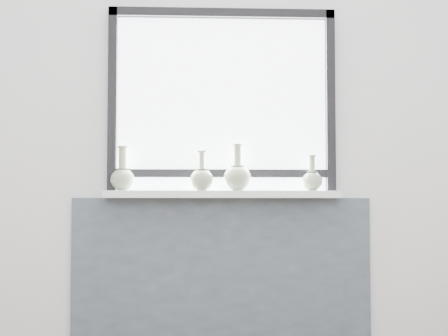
{
  "coord_description": "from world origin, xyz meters",
  "views": [
    {
      "loc": [
        -0.18,
        -2.14,
        0.82
      ],
      "look_at": [
        0.0,
        1.55,
        1.02
      ],
      "focal_mm": 55.0,
      "sensor_mm": 36.0,
      "label": 1
    }
  ],
  "objects_px": {
    "vase_b": "(202,178)",
    "vase_c": "(237,176)",
    "vase_d": "(312,179)",
    "vase_a": "(123,177)",
    "windowsill": "(223,194)"
  },
  "relations": [
    {
      "from": "vase_d",
      "to": "vase_a",
      "type": "bearing_deg",
      "value": 179.27
    },
    {
      "from": "vase_b",
      "to": "vase_a",
      "type": "bearing_deg",
      "value": 176.19
    },
    {
      "from": "vase_a",
      "to": "vase_c",
      "type": "relative_size",
      "value": 0.94
    },
    {
      "from": "vase_c",
      "to": "vase_d",
      "type": "distance_m",
      "value": 0.42
    },
    {
      "from": "windowsill",
      "to": "vase_a",
      "type": "relative_size",
      "value": 5.28
    },
    {
      "from": "vase_b",
      "to": "vase_d",
      "type": "height_order",
      "value": "vase_b"
    },
    {
      "from": "vase_a",
      "to": "vase_c",
      "type": "distance_m",
      "value": 0.64
    },
    {
      "from": "vase_c",
      "to": "windowsill",
      "type": "bearing_deg",
      "value": 178.67
    },
    {
      "from": "windowsill",
      "to": "vase_c",
      "type": "relative_size",
      "value": 4.99
    },
    {
      "from": "vase_a",
      "to": "windowsill",
      "type": "bearing_deg",
      "value": -0.38
    },
    {
      "from": "vase_c",
      "to": "vase_b",
      "type": "bearing_deg",
      "value": -173.28
    },
    {
      "from": "windowsill",
      "to": "vase_a",
      "type": "xyz_separation_m",
      "value": [
        -0.56,
        0.0,
        0.1
      ]
    },
    {
      "from": "vase_a",
      "to": "vase_b",
      "type": "distance_m",
      "value": 0.44
    },
    {
      "from": "windowsill",
      "to": "vase_b",
      "type": "height_order",
      "value": "vase_b"
    },
    {
      "from": "vase_b",
      "to": "vase_c",
      "type": "height_order",
      "value": "vase_c"
    }
  ]
}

